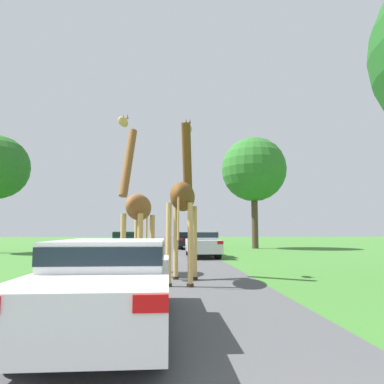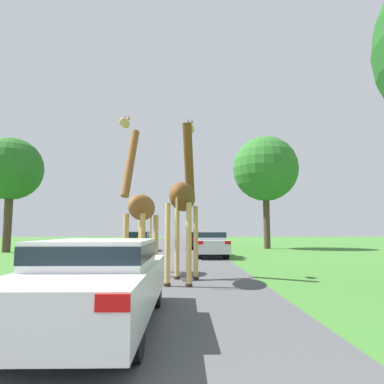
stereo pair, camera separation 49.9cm
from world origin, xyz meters
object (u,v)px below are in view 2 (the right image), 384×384
giraffe_companion (140,208)px  tree_centre_back (11,170)px  car_far_ahead (137,241)px  giraffe_near_road (184,195)px  car_queue_left (211,243)px  car_queue_right (200,240)px  tree_right_cluster (265,169)px  car_lead_maroon (98,279)px

giraffe_companion → tree_centre_back: bearing=-32.9°
car_far_ahead → giraffe_near_road: bearing=-76.9°
car_queue_left → car_far_ahead: size_ratio=1.01×
giraffe_near_road → giraffe_companion: 2.29m
giraffe_near_road → tree_centre_back: size_ratio=0.66×
car_far_ahead → car_queue_right: bearing=33.5°
car_queue_right → tree_right_cluster: bearing=-1.4°
car_queue_left → car_far_ahead: 7.58m
car_lead_maroon → tree_centre_back: (-10.90, 18.33, 5.00)m
car_queue_right → car_lead_maroon: bearing=-96.4°
car_lead_maroon → car_queue_right: 22.95m
car_far_ahead → car_lead_maroon: bearing=-83.7°
tree_centre_back → tree_right_cluster: tree_right_cluster is taller
giraffe_near_road → giraffe_companion: (-1.51, 1.70, -0.28)m
car_lead_maroon → car_queue_right: (2.55, 22.81, -0.00)m
car_far_ahead → tree_centre_back: bearing=-171.2°
car_lead_maroon → tree_right_cluster: tree_right_cluster is taller
car_far_ahead → tree_centre_back: size_ratio=0.55×
car_queue_right → car_far_ahead: size_ratio=0.99×
giraffe_companion → car_queue_left: 8.29m
car_lead_maroon → car_queue_left: (2.79, 13.95, 0.05)m
tree_centre_back → tree_right_cluster: bearing=12.9°
giraffe_near_road → car_queue_left: (1.48, 9.30, -1.75)m
giraffe_companion → car_far_ahead: 13.55m
car_queue_left → giraffe_near_road: bearing=-99.0°
giraffe_near_road → tree_right_cluster: (6.73, 18.03, 4.07)m
car_lead_maroon → car_far_ahead: size_ratio=1.07×
car_queue_right → car_far_ahead: car_far_ahead is taller
giraffe_companion → tree_right_cluster: size_ratio=0.55×
tree_right_cluster → car_queue_left: bearing=-121.1°
car_queue_left → tree_centre_back: 15.20m
car_queue_right → car_queue_left: 8.87m
tree_right_cluster → giraffe_companion: bearing=-116.8°
car_lead_maroon → car_queue_right: car_queue_right is taller
giraffe_near_road → car_queue_right: size_ratio=1.22×
giraffe_companion → car_far_ahead: giraffe_companion is taller
giraffe_companion → car_queue_right: giraffe_companion is taller
giraffe_companion → car_queue_left: (2.99, 7.59, -1.47)m
giraffe_near_road → car_lead_maroon: size_ratio=1.13×
car_lead_maroon → tree_centre_back: bearing=120.7°
car_far_ahead → tree_centre_back: (-8.72, -1.34, 4.98)m
giraffe_companion → tree_right_cluster: (8.24, 16.32, 4.35)m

